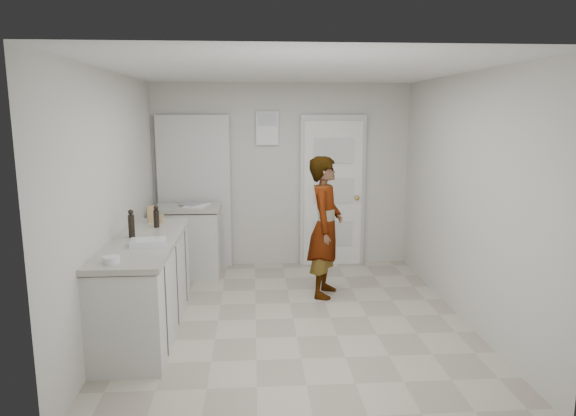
{
  "coord_description": "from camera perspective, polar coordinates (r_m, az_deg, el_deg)",
  "views": [
    {
      "loc": [
        -0.4,
        -5.02,
        2.1
      ],
      "look_at": [
        -0.03,
        0.4,
        1.1
      ],
      "focal_mm": 32.0,
      "sensor_mm": 36.0,
      "label": 1
    }
  ],
  "objects": [
    {
      "name": "baking_dish",
      "position": [
        4.81,
        -15.27,
        -3.72
      ],
      "size": [
        0.34,
        0.26,
        0.06
      ],
      "rotation": [
        0.0,
        0.0,
        0.12
      ],
      "color": "silver",
      "rests_on": "main_counter"
    },
    {
      "name": "side_counter",
      "position": [
        6.83,
        -10.99,
        -3.88
      ],
      "size": [
        0.84,
        0.61,
        0.93
      ],
      "color": "silver",
      "rests_on": "ground"
    },
    {
      "name": "egg_bowl",
      "position": [
        4.35,
        -19.04,
        -5.46
      ],
      "size": [
        0.14,
        0.14,
        0.05
      ],
      "color": "silver",
      "rests_on": "main_counter"
    },
    {
      "name": "ground",
      "position": [
        5.45,
        0.58,
        -12.17
      ],
      "size": [
        4.0,
        4.0,
        0.0
      ],
      "primitive_type": "plane",
      "color": "#A19787",
      "rests_on": "ground"
    },
    {
      "name": "oil_cruet_a",
      "position": [
        5.52,
        -14.43,
        -0.96
      ],
      "size": [
        0.06,
        0.06,
        0.23
      ],
      "color": "black",
      "rests_on": "main_counter"
    },
    {
      "name": "papers",
      "position": [
        6.73,
        -10.06,
        0.31
      ],
      "size": [
        0.35,
        0.41,
        0.01
      ],
      "primitive_type": "cube",
      "rotation": [
        0.0,
        0.0,
        -0.22
      ],
      "color": "white",
      "rests_on": "side_counter"
    },
    {
      "name": "oil_cruet_b",
      "position": [
        5.14,
        -17.01,
        -1.72
      ],
      "size": [
        0.06,
        0.06,
        0.27
      ],
      "color": "black",
      "rests_on": "main_counter"
    },
    {
      "name": "cake_mix_box",
      "position": [
        5.81,
        -14.86,
        -0.65
      ],
      "size": [
        0.12,
        0.08,
        0.18
      ],
      "primitive_type": "cube",
      "rotation": [
        0.0,
        0.0,
        0.33
      ],
      "color": "#A88554",
      "rests_on": "main_counter"
    },
    {
      "name": "main_counter",
      "position": [
        5.21,
        -15.54,
        -8.67
      ],
      "size": [
        0.64,
        1.96,
        0.93
      ],
      "color": "silver",
      "rests_on": "ground"
    },
    {
      "name": "room_shell",
      "position": [
        7.05,
        -2.05,
        1.71
      ],
      "size": [
        4.0,
        4.0,
        4.0
      ],
      "color": "beige",
      "rests_on": "ground"
    },
    {
      "name": "spice_jar",
      "position": [
        5.76,
        -13.91,
        -1.17
      ],
      "size": [
        0.06,
        0.06,
        0.09
      ],
      "primitive_type": "cylinder",
      "color": "tan",
      "rests_on": "main_counter"
    },
    {
      "name": "person",
      "position": [
        5.92,
        4.17,
        -2.11
      ],
      "size": [
        0.55,
        0.69,
        1.63
      ],
      "primitive_type": "imported",
      "rotation": [
        0.0,
        0.0,
        1.26
      ],
      "color": "silver",
      "rests_on": "ground"
    }
  ]
}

